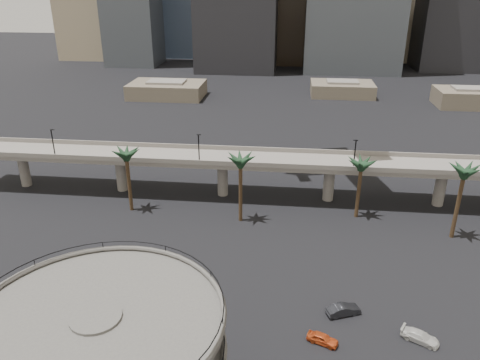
# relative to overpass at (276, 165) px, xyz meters

# --- Properties ---
(overpass) EXTENTS (130.00, 9.30, 14.70)m
(overpass) POSITION_rel_overpass_xyz_m (0.00, 0.00, 0.00)
(overpass) COLOR slate
(overpass) RESTS_ON ground
(palm_trees) EXTENTS (76.40, 18.40, 14.00)m
(palm_trees) POSITION_rel_overpass_xyz_m (11.58, -7.82, 3.96)
(palm_trees) COLOR #45321D
(palm_trees) RESTS_ON ground
(low_buildings) EXTENTS (135.00, 27.50, 6.80)m
(low_buildings) POSITION_rel_overpass_xyz_m (6.89, 87.30, -4.48)
(low_buildings) COLOR #665A4B
(low_buildings) RESTS_ON ground
(car_a) EXTENTS (4.28, 2.95, 1.35)m
(car_a) POSITION_rel_overpass_xyz_m (7.85, -42.13, -6.66)
(car_a) COLOR #C5491C
(car_a) RESTS_ON ground
(car_b) EXTENTS (5.02, 3.30, 1.56)m
(car_b) POSITION_rel_overpass_xyz_m (10.95, -36.30, -6.56)
(car_b) COLOR #212227
(car_b) RESTS_ON ground
(car_c) EXTENTS (5.06, 3.89, 1.37)m
(car_c) POSITION_rel_overpass_xyz_m (20.16, -40.41, -6.66)
(car_c) COLOR silver
(car_c) RESTS_ON ground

